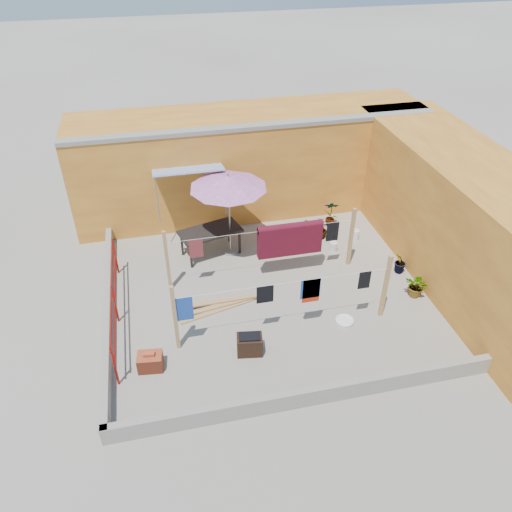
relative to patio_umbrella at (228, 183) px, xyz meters
name	(u,v)px	position (x,y,z in m)	size (l,w,h in m)	color
ground	(269,294)	(0.64, -2.07, -2.28)	(80.00, 80.00, 0.00)	#9E998E
wall_back	(250,161)	(1.14, 2.62, -0.67)	(11.00, 3.27, 3.21)	orange
wall_right	(462,219)	(5.84, -2.07, -0.68)	(2.40, 9.00, 3.20)	orange
parapet_front	(312,396)	(0.64, -5.65, -2.06)	(8.30, 0.16, 0.44)	gray
parapet_left	(108,310)	(-3.44, -2.07, -2.06)	(0.16, 7.30, 0.44)	gray
red_railing	(114,299)	(-3.21, -2.27, -1.56)	(0.05, 4.20, 1.10)	maroon
clothesline_rig	(287,247)	(1.23, -1.54, -1.23)	(5.09, 2.35, 1.80)	tan
patio_umbrella	(228,183)	(0.00, 0.00, 0.00)	(2.42, 2.42, 2.54)	gray
outdoor_table	(210,233)	(-0.56, 0.07, -1.55)	(1.89, 1.29, 0.81)	black
brick_stack	(150,362)	(-2.51, -3.97, -2.08)	(0.58, 0.45, 0.47)	#9D3E24
lumber_pile	(219,306)	(-0.71, -2.33, -2.22)	(2.12, 0.66, 0.13)	tan
brazier	(250,344)	(-0.29, -3.99, -2.03)	(0.63, 0.47, 0.52)	black
white_basin	(345,321)	(2.19, -3.52, -2.24)	(0.46, 0.46, 0.08)	white
water_jug_a	(333,247)	(2.95, -0.59, -2.13)	(0.22, 0.22, 0.35)	white
water_jug_b	(355,235)	(3.80, -0.14, -2.12)	(0.24, 0.24, 0.37)	white
green_hose	(313,238)	(2.59, 0.15, -2.25)	(0.54, 0.54, 0.08)	#1B7C20
plant_back_a	(310,229)	(2.47, 0.15, -1.90)	(0.70, 0.60, 0.77)	#1A5C1A
plant_back_b	(321,229)	(2.82, 0.17, -1.96)	(0.36, 0.36, 0.64)	#1A5C1A
plant_right_a	(331,213)	(3.33, 0.76, -1.83)	(0.48, 0.33, 0.91)	#1A5C1A
plant_right_b	(400,262)	(4.34, -1.98, -1.93)	(0.39, 0.31, 0.71)	#1A5C1A
plant_right_c	(417,286)	(4.34, -2.99, -1.96)	(0.58, 0.50, 0.64)	#1A5C1A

